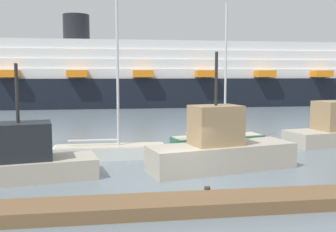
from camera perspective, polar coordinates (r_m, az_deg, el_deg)
name	(u,v)px	position (r m, az deg, el deg)	size (l,w,h in m)	color
ground_plane	(194,184)	(18.31, 3.86, -9.93)	(600.00, 600.00, 0.00)	slate
dock_pier	(214,203)	(15.05, 6.69, -12.56)	(21.00, 1.98, 0.59)	brown
sailboat_3	(110,148)	(23.76, -8.51, -4.71)	(6.63, 1.56, 12.44)	white
sailboat_4	(218,137)	(28.80, 7.34, -3.10)	(7.11, 3.13, 10.10)	#2D6B51
fishing_boat_0	(14,161)	(20.04, -21.68, -6.08)	(8.32, 3.96, 5.58)	#BCB29E
fishing_boat_1	(220,148)	(20.90, 7.65, -4.71)	(8.27, 4.10, 6.22)	#BCB29E
channel_buoy_0	(317,124)	(39.82, 21.01, -1.07)	(0.70, 0.70, 1.63)	orange
channel_buoy_2	(329,123)	(40.72, 22.51, -0.96)	(0.73, 0.73, 1.49)	red
cruise_ship	(168,77)	(63.87, -0.06, 5.69)	(80.88, 13.31, 14.30)	black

